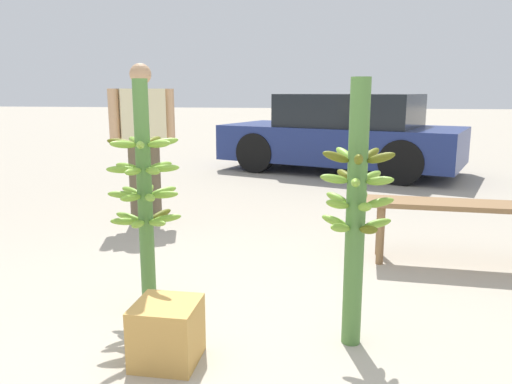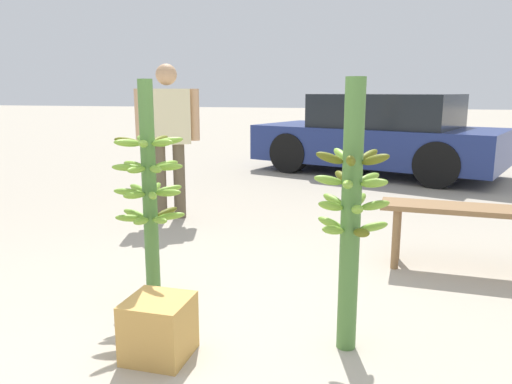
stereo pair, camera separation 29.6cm
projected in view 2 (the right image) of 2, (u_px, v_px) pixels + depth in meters
ground_plane at (210, 352)px, 2.68m from camera, size 80.00×80.00×0.00m
banana_stalk_left at (149, 189)px, 3.15m from camera, size 0.45×0.45×1.45m
banana_stalk_center at (351, 211)px, 2.59m from camera, size 0.40×0.40×1.45m
vendor_person at (168, 129)px, 5.35m from camera, size 0.64×0.45×1.66m
market_bench at (478, 218)px, 3.81m from camera, size 1.46×0.41×0.52m
parked_car at (379, 135)px, 8.44m from camera, size 4.36×2.98×1.34m
produce_crate at (159, 328)px, 2.62m from camera, size 0.32×0.32×0.32m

